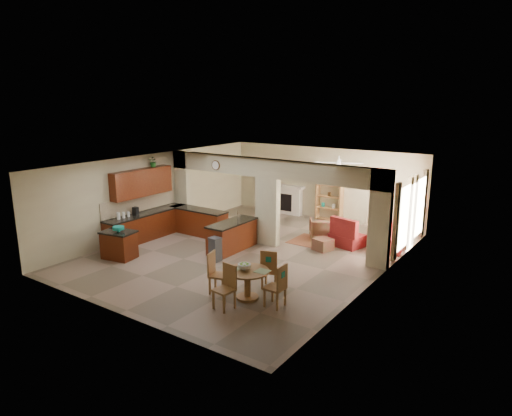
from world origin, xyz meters
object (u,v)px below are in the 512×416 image
Objects in this scene: sofa at (391,233)px; armchair at (321,228)px; kitchen_island at (119,245)px; dining_table at (247,279)px.

sofa is 2.26m from armchair.
kitchen_island is 1.02× the size of dining_table.
dining_table is at bearing 156.86° from sofa.
sofa is (1.43, 6.06, -0.13)m from dining_table.
kitchen_island reaches higher than sofa.
kitchen_island is at bearing 178.53° from dining_table.
kitchen_island is 1.36× the size of armchair.
kitchen_island is 8.58m from sofa.
kitchen_island reaches higher than armchair.
dining_table is 5.33m from armchair.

